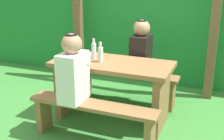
{
  "coord_description": "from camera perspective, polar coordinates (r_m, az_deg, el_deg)",
  "views": [
    {
      "loc": [
        1.24,
        -3.08,
        1.77
      ],
      "look_at": [
        0.0,
        0.0,
        0.63
      ],
      "focal_mm": 48.0,
      "sensor_mm": 36.0,
      "label": 1
    }
  ],
  "objects": [
    {
      "name": "bench_near",
      "position": [
        3.18,
        -3.65,
        -8.38
      ],
      "size": [
        1.4,
        0.24,
        0.44
      ],
      "color": "olive",
      "rests_on": "ground_plane"
    },
    {
      "name": "pergola_post_left",
      "position": [
        4.84,
        -6.49,
        9.0
      ],
      "size": [
        0.12,
        0.12,
        1.9
      ],
      "primitive_type": "cube",
      "color": "brown",
      "rests_on": "ground_plane"
    },
    {
      "name": "bottle_right",
      "position": [
        3.46,
        -2.23,
        3.1
      ],
      "size": [
        0.06,
        0.06,
        0.24
      ],
      "color": "silver",
      "rests_on": "picnic_table"
    },
    {
      "name": "person_white_shirt",
      "position": [
        3.1,
        -7.43,
        -0.13
      ],
      "size": [
        0.25,
        0.35,
        0.72
      ],
      "color": "white",
      "rests_on": "bench_near"
    },
    {
      "name": "person_black_coat",
      "position": [
        3.89,
        5.55,
        3.87
      ],
      "size": [
        0.25,
        0.35,
        0.72
      ],
      "color": "black",
      "rests_on": "bench_far"
    },
    {
      "name": "hedge_backdrop",
      "position": [
        5.02,
        7.33,
        8.05
      ],
      "size": [
        6.4,
        0.62,
        1.68
      ],
      "primitive_type": "cube",
      "color": "#1F8133",
      "rests_on": "ground_plane"
    },
    {
      "name": "bottle_left",
      "position": [
        3.6,
        -3.48,
        3.79
      ],
      "size": [
        0.06,
        0.06,
        0.24
      ],
      "color": "silver",
      "rests_on": "picnic_table"
    },
    {
      "name": "ground_plane",
      "position": [
        3.76,
        0.0,
        -9.17
      ],
      "size": [
        12.0,
        12.0,
        0.0
      ],
      "primitive_type": "plane",
      "color": "#3D8939"
    },
    {
      "name": "pergola_post_right",
      "position": [
        4.28,
        18.85,
        6.83
      ],
      "size": [
        0.12,
        0.12,
        1.9
      ],
      "primitive_type": "cube",
      "color": "brown",
      "rests_on": "ground_plane"
    },
    {
      "name": "picnic_table",
      "position": [
        3.56,
        0.0,
        -2.06
      ],
      "size": [
        1.4,
        0.64,
        0.73
      ],
      "color": "olive",
      "rests_on": "ground_plane"
    },
    {
      "name": "bench_far",
      "position": [
        4.09,
        2.81,
        -2.01
      ],
      "size": [
        1.4,
        0.24,
        0.44
      ],
      "color": "olive",
      "rests_on": "ground_plane"
    },
    {
      "name": "drinking_glass",
      "position": [
        3.55,
        -4.68,
        2.64
      ],
      "size": [
        0.08,
        0.08,
        0.1
      ],
      "primitive_type": "cylinder",
      "color": "silver",
      "rests_on": "picnic_table"
    }
  ]
}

